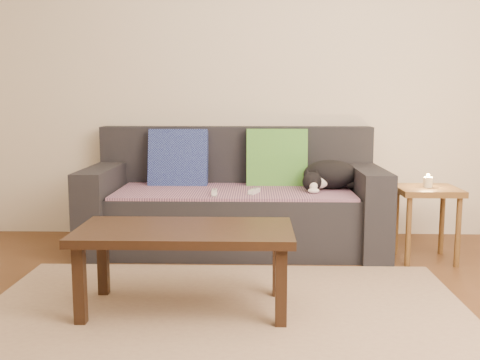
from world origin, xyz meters
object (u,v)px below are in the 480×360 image
Objects in this scene: sofa at (235,205)px; cat at (329,175)px; wii_remote_b at (254,191)px; side_table at (427,200)px; wii_remote_a at (214,192)px; coffee_table at (185,238)px.

cat is at bearing -2.49° from sofa.
sofa is 0.32m from wii_remote_b.
cat reaches higher than side_table.
side_table is at bearing -35.97° from cat.
wii_remote_a is at bearing 179.75° from side_table.
wii_remote_a is at bearing -112.13° from sofa.
cat is 0.69m from side_table.
sofa is 1.30m from coffee_table.
sofa is at bearing 166.24° from cat.
wii_remote_a is (-0.13, -0.31, 0.15)m from sofa.
cat is at bearing -74.22° from wii_remote_a.
side_table is 0.46× the size of coffee_table.
wii_remote_b is (-0.54, -0.22, -0.08)m from cat.
side_table reaches higher than coffee_table.
side_table is at bearing -13.58° from sofa.
sofa reaches higher than wii_remote_b.
wii_remote_b reaches higher than coffee_table.
coffee_table is (-0.08, -0.98, -0.07)m from wii_remote_a.
wii_remote_b is 1.10m from coffee_table.
wii_remote_b is 1.16m from side_table.
cat is at bearing -47.73° from wii_remote_b.
wii_remote_a is 1.43m from side_table.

